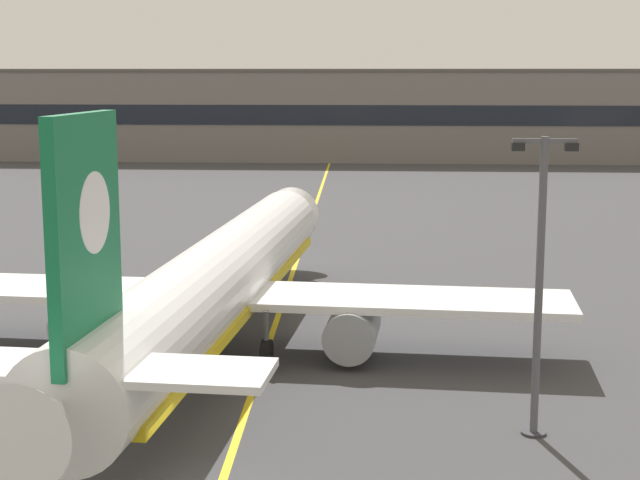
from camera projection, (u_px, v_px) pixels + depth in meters
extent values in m
cube|color=yellow|center=(289.00, 284.00, 59.35)|extent=(4.47, 179.96, 0.01)
cylinder|color=white|center=(218.00, 279.00, 44.23)|extent=(6.34, 36.18, 3.80)
cone|color=white|center=(288.00, 217.00, 63.08)|extent=(3.79, 2.85, 3.61)
cone|color=white|center=(41.00, 419.00, 25.22)|extent=(3.04, 3.00, 2.85)
cube|color=gold|center=(218.00, 301.00, 44.41)|extent=(6.06, 33.30, 0.44)
cube|color=black|center=(283.00, 211.00, 61.11)|extent=(2.92, 1.30, 0.60)
cube|color=white|center=(221.00, 294.00, 44.97)|extent=(32.26, 7.06, 0.36)
cylinder|color=gray|center=(86.00, 321.00, 45.02)|extent=(2.55, 3.75, 2.30)
cylinder|color=black|center=(100.00, 311.00, 46.82)|extent=(1.96, 0.32, 1.95)
cylinder|color=gray|center=(352.00, 330.00, 43.37)|extent=(2.55, 3.75, 2.30)
cylinder|color=black|center=(356.00, 320.00, 45.18)|extent=(1.96, 0.32, 1.95)
cube|color=#147042|center=(85.00, 239.00, 28.03)|extent=(0.74, 4.82, 7.20)
cylinder|color=white|center=(88.00, 212.00, 28.20)|extent=(0.61, 2.43, 2.40)
cube|color=white|center=(83.00, 368.00, 28.07)|extent=(11.17, 3.57, 0.24)
cylinder|color=#4C4C51|center=(275.00, 262.00, 58.74)|extent=(0.24, 0.24, 1.60)
cylinder|color=black|center=(276.00, 278.00, 58.91)|extent=(0.46, 0.93, 0.90)
cylinder|color=#4C4C51|center=(150.00, 325.00, 42.92)|extent=(0.24, 0.24, 1.60)
cylinder|color=black|center=(151.00, 350.00, 43.11)|extent=(0.49, 1.33, 1.30)
cylinder|color=#4C4C51|center=(266.00, 329.00, 42.23)|extent=(0.24, 0.24, 1.60)
cylinder|color=black|center=(266.00, 354.00, 42.42)|extent=(0.49, 1.33, 1.30)
cylinder|color=#515156|center=(539.00, 289.00, 33.92)|extent=(0.28, 0.28, 10.63)
cylinder|color=#333338|center=(533.00, 433.00, 34.82)|extent=(0.90, 0.90, 0.10)
cube|color=#515156|center=(545.00, 141.00, 33.04)|extent=(2.20, 0.16, 0.16)
cube|color=black|center=(518.00, 147.00, 33.13)|extent=(0.44, 0.36, 0.28)
cube|color=black|center=(571.00, 147.00, 33.02)|extent=(0.44, 0.36, 0.28)
cone|color=orange|center=(263.00, 275.00, 60.63)|extent=(0.36, 0.36, 0.55)
cylinder|color=white|center=(263.00, 275.00, 60.63)|extent=(0.23, 0.23, 0.07)
cube|color=orange|center=(263.00, 280.00, 60.67)|extent=(0.44, 0.44, 0.03)
cube|color=slate|center=(355.00, 116.00, 142.47)|extent=(120.49, 12.00, 12.84)
cube|color=black|center=(353.00, 115.00, 136.45)|extent=(115.67, 0.12, 2.80)
cube|color=#4E4A47|center=(355.00, 70.00, 141.34)|extent=(120.89, 12.40, 0.40)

